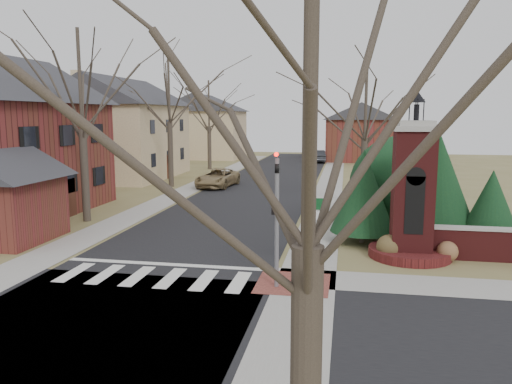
% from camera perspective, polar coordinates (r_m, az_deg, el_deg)
% --- Properties ---
extents(ground, '(120.00, 120.00, 0.00)m').
position_cam_1_polar(ground, '(17.12, -12.59, -10.35)').
color(ground, olive).
rests_on(ground, ground).
extents(main_street, '(8.00, 70.00, 0.01)m').
position_cam_1_polar(main_street, '(37.83, 0.38, 0.36)').
color(main_street, black).
rests_on(main_street, ground).
extents(cross_street, '(120.00, 8.00, 0.01)m').
position_cam_1_polar(cross_street, '(14.59, -17.28, -13.97)').
color(cross_street, black).
rests_on(cross_street, ground).
extents(crosswalk_zone, '(8.00, 2.20, 0.02)m').
position_cam_1_polar(crosswalk_zone, '(17.82, -11.58, -9.52)').
color(crosswalk_zone, silver).
rests_on(crosswalk_zone, ground).
extents(stop_bar, '(8.00, 0.35, 0.02)m').
position_cam_1_polar(stop_bar, '(19.15, -9.91, -8.17)').
color(stop_bar, silver).
rests_on(stop_bar, ground).
extents(sidewalk_right_main, '(2.00, 60.00, 0.02)m').
position_cam_1_polar(sidewalk_right_main, '(37.30, 8.27, 0.16)').
color(sidewalk_right_main, gray).
rests_on(sidewalk_right_main, ground).
extents(sidewalk_left, '(2.00, 60.00, 0.02)m').
position_cam_1_polar(sidewalk_left, '(39.05, -7.16, 0.57)').
color(sidewalk_left, gray).
rests_on(sidewalk_left, ground).
extents(curb_apron, '(2.40, 2.40, 0.02)m').
position_cam_1_polar(curb_apron, '(16.89, 4.25, -10.39)').
color(curb_apron, brown).
rests_on(curb_apron, ground).
extents(traffic_signal_pole, '(0.28, 0.41, 4.50)m').
position_cam_1_polar(traffic_signal_pole, '(15.87, 2.39, -1.99)').
color(traffic_signal_pole, slate).
rests_on(traffic_signal_pole, ground).
extents(sign_post, '(0.90, 0.07, 2.75)m').
position_cam_1_polar(sign_post, '(17.26, 7.29, -3.33)').
color(sign_post, slate).
rests_on(sign_post, ground).
extents(brick_gate_monument, '(3.20, 3.20, 6.47)m').
position_cam_1_polar(brick_gate_monument, '(20.31, 17.41, -1.21)').
color(brick_gate_monument, '#591A1A').
rests_on(brick_gate_monument, ground).
extents(house_stucco_left, '(9.80, 12.80, 9.28)m').
position_cam_1_polar(house_stucco_left, '(46.37, -15.31, 7.30)').
color(house_stucco_left, beige).
rests_on(house_stucco_left, ground).
extents(garage_left, '(4.80, 4.80, 4.29)m').
position_cam_1_polar(garage_left, '(24.68, -27.12, 0.10)').
color(garage_left, maroon).
rests_on(garage_left, ground).
extents(house_distant_left, '(10.80, 8.80, 8.53)m').
position_cam_1_polar(house_distant_left, '(65.52, -6.12, 7.61)').
color(house_distant_left, beige).
rests_on(house_distant_left, ground).
extents(house_distant_right, '(8.80, 8.80, 7.30)m').
position_cam_1_polar(house_distant_right, '(62.91, 11.78, 6.88)').
color(house_distant_right, maroon).
rests_on(house_distant_right, ground).
extents(evergreen_near, '(2.80, 2.80, 4.10)m').
position_cam_1_polar(evergreen_near, '(22.12, 12.16, 0.14)').
color(evergreen_near, '#473D33').
rests_on(evergreen_near, ground).
extents(evergreen_mid, '(3.40, 3.40, 4.70)m').
position_cam_1_polar(evergreen_mid, '(23.61, 20.13, 1.07)').
color(evergreen_mid, '#473D33').
rests_on(evergreen_mid, ground).
extents(evergreen_far, '(2.40, 2.40, 3.30)m').
position_cam_1_polar(evergreen_far, '(23.18, 25.32, -1.13)').
color(evergreen_far, '#473D33').
rests_on(evergreen_far, ground).
extents(evergreen_mass, '(4.80, 4.80, 4.80)m').
position_cam_1_polar(evergreen_mass, '(24.71, 16.17, 1.11)').
color(evergreen_mass, '#10321C').
rests_on(evergreen_mass, ground).
extents(bare_tree_0, '(8.05, 8.05, 11.15)m').
position_cam_1_polar(bare_tree_0, '(27.47, -19.53, 12.78)').
color(bare_tree_0, '#473D33').
rests_on(bare_tree_0, ground).
extents(bare_tree_1, '(8.40, 8.40, 11.64)m').
position_cam_1_polar(bare_tree_1, '(39.31, -9.95, 12.28)').
color(bare_tree_1, '#473D33').
rests_on(bare_tree_1, ground).
extents(bare_tree_2, '(7.35, 7.35, 10.19)m').
position_cam_1_polar(bare_tree_2, '(51.80, -5.42, 10.39)').
color(bare_tree_2, '#473D33').
rests_on(bare_tree_2, ground).
extents(bare_tree_3, '(7.00, 7.00, 9.70)m').
position_cam_1_polar(bare_tree_3, '(30.91, 12.48, 10.70)').
color(bare_tree_3, '#473D33').
rests_on(bare_tree_3, ground).
extents(bare_tree_4, '(6.65, 6.65, 9.21)m').
position_cam_1_polar(bare_tree_4, '(5.94, 6.33, 16.49)').
color(bare_tree_4, '#473D33').
rests_on(bare_tree_4, ground).
extents(pickup_truck, '(2.80, 5.28, 1.41)m').
position_cam_1_polar(pickup_truck, '(38.96, -4.42, 1.62)').
color(pickup_truck, '#90784E').
rests_on(pickup_truck, ground).
extents(distant_car, '(2.20, 4.58, 1.45)m').
position_cam_1_polar(distant_car, '(59.68, 7.04, 4.09)').
color(distant_car, '#2B2D31').
rests_on(distant_car, ground).
extents(dry_shrub_left, '(0.96, 0.96, 0.96)m').
position_cam_1_polar(dry_shrub_left, '(20.19, 14.94, -6.07)').
color(dry_shrub_left, brown).
rests_on(dry_shrub_left, ground).
extents(dry_shrub_right, '(0.80, 0.80, 0.80)m').
position_cam_1_polar(dry_shrub_right, '(20.51, 21.04, -6.36)').
color(dry_shrub_right, brown).
rests_on(dry_shrub_right, ground).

